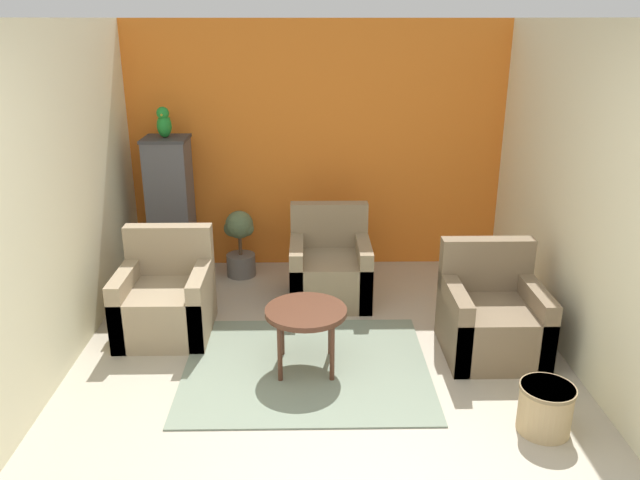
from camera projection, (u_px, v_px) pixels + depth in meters
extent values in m
cube|color=orange|center=(317.00, 147.00, 6.37)|extent=(3.91, 0.06, 2.50)
cube|color=beige|center=(64.00, 194.00, 4.67)|extent=(0.06, 3.48, 2.50)
cube|color=beige|center=(573.00, 192.00, 4.74)|extent=(0.06, 3.48, 2.50)
cube|color=gray|center=(306.00, 367.00, 4.72)|extent=(1.84, 1.52, 0.01)
cylinder|color=#512D1E|center=(306.00, 311.00, 4.57)|extent=(0.61, 0.61, 0.04)
cylinder|color=#512D1E|center=(280.00, 354.00, 4.47)|extent=(0.04, 0.04, 0.45)
cylinder|color=#512D1E|center=(332.00, 354.00, 4.48)|extent=(0.04, 0.04, 0.45)
cylinder|color=#512D1E|center=(282.00, 329.00, 4.82)|extent=(0.04, 0.04, 0.45)
cylinder|color=#512D1E|center=(330.00, 329.00, 4.83)|extent=(0.04, 0.04, 0.45)
cube|color=#9E896B|center=(166.00, 310.00, 5.17)|extent=(0.73, 0.75, 0.43)
cube|color=#9E896B|center=(169.00, 249.00, 5.31)|extent=(0.73, 0.14, 0.43)
cube|color=#9E896B|center=(128.00, 302.00, 5.14)|extent=(0.12, 0.75, 0.58)
cube|color=#9E896B|center=(202.00, 302.00, 5.15)|extent=(0.12, 0.75, 0.58)
cube|color=#7A664C|center=(492.00, 329.00, 4.85)|extent=(0.73, 0.75, 0.43)
cube|color=#7A664C|center=(486.00, 264.00, 5.00)|extent=(0.73, 0.14, 0.43)
cube|color=#7A664C|center=(453.00, 321.00, 4.82)|extent=(0.12, 0.75, 0.58)
cube|color=#7A664C|center=(532.00, 320.00, 4.83)|extent=(0.12, 0.75, 0.58)
cube|color=#8E7A5B|center=(330.00, 278.00, 5.81)|extent=(0.73, 0.75, 0.43)
cube|color=#8E7A5B|center=(329.00, 224.00, 5.96)|extent=(0.73, 0.14, 0.43)
cube|color=#8E7A5B|center=(297.00, 271.00, 5.78)|extent=(0.12, 0.75, 0.58)
cube|color=#8E7A5B|center=(363.00, 270.00, 5.79)|extent=(0.12, 0.75, 0.58)
cube|color=#353539|center=(176.00, 272.00, 6.37)|extent=(0.51, 0.51, 0.10)
cube|color=#4C4C51|center=(171.00, 206.00, 6.14)|extent=(0.40, 0.40, 1.30)
cube|color=#353539|center=(165.00, 139.00, 5.91)|extent=(0.42, 0.42, 0.03)
ellipsoid|color=#1E842D|center=(164.00, 126.00, 5.87)|extent=(0.14, 0.17, 0.22)
sphere|color=#1E842D|center=(163.00, 113.00, 5.81)|extent=(0.12, 0.12, 0.12)
cone|color=gold|center=(162.00, 115.00, 5.76)|extent=(0.05, 0.05, 0.05)
cone|color=#1E842D|center=(166.00, 127.00, 5.95)|extent=(0.07, 0.14, 0.19)
cylinder|color=#66605B|center=(241.00, 265.00, 6.39)|extent=(0.29, 0.29, 0.23)
cylinder|color=brown|center=(240.00, 244.00, 6.31)|extent=(0.04, 0.04, 0.22)
sphere|color=#566B47|center=(239.00, 225.00, 6.24)|extent=(0.28, 0.28, 0.28)
sphere|color=#566B47|center=(232.00, 228.00, 6.28)|extent=(0.17, 0.17, 0.17)
sphere|color=#566B47|center=(246.00, 229.00, 6.24)|extent=(0.15, 0.15, 0.15)
cylinder|color=tan|center=(545.00, 409.00, 3.95)|extent=(0.33, 0.33, 0.32)
cylinder|color=#957E57|center=(548.00, 388.00, 3.90)|extent=(0.35, 0.35, 0.02)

